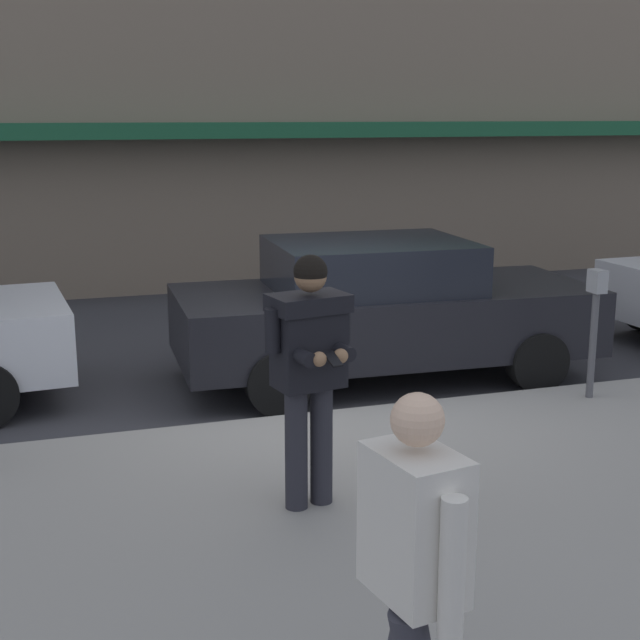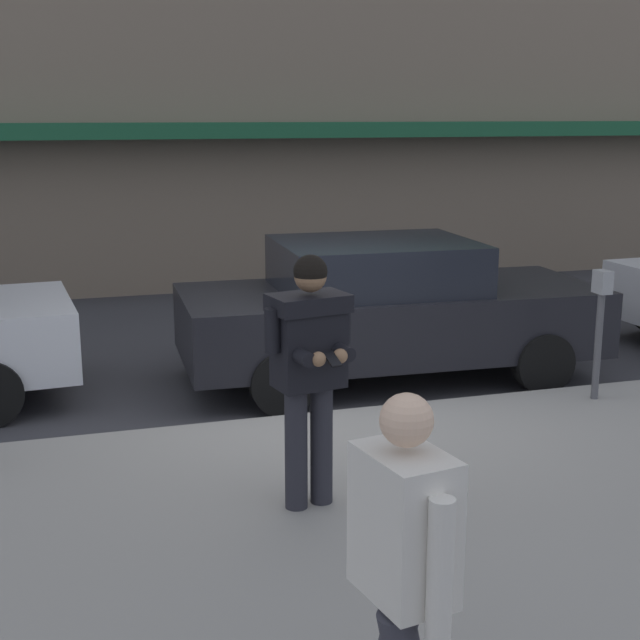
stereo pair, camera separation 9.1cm
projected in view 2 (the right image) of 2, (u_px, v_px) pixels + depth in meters
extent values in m
plane|color=#333338|center=(316.00, 419.00, 8.55)|extent=(80.00, 80.00, 0.00)
cube|color=gray|center=(571.00, 527.00, 6.16)|extent=(32.00, 5.30, 0.14)
cube|color=silver|center=(411.00, 407.00, 8.88)|extent=(28.00, 0.12, 0.01)
cube|color=#195133|center=(266.00, 130.00, 13.98)|extent=(26.60, 0.70, 0.24)
cube|color=black|center=(390.00, 320.00, 9.68)|extent=(4.56, 1.98, 0.70)
cube|color=black|center=(375.00, 265.00, 9.50)|extent=(2.13, 1.71, 0.52)
cylinder|color=black|center=(475.00, 326.00, 10.91)|extent=(0.65, 0.24, 0.64)
cylinder|color=black|center=(543.00, 363.00, 9.30)|extent=(0.65, 0.24, 0.64)
cylinder|color=black|center=(250.00, 340.00, 10.22)|extent=(0.65, 0.24, 0.64)
cylinder|color=black|center=(282.00, 383.00, 8.61)|extent=(0.65, 0.24, 0.64)
cylinder|color=#23232B|center=(321.00, 444.00, 6.30)|extent=(0.16, 0.16, 0.88)
cylinder|color=#23232B|center=(296.00, 449.00, 6.21)|extent=(0.16, 0.16, 0.88)
cube|color=black|center=(309.00, 342.00, 6.08)|extent=(0.51, 0.38, 0.64)
cube|color=black|center=(308.00, 303.00, 6.02)|extent=(0.58, 0.43, 0.12)
cylinder|color=black|center=(343.00, 322.00, 6.18)|extent=(0.11, 0.11, 0.30)
cylinder|color=black|center=(339.00, 350.00, 6.02)|extent=(0.16, 0.31, 0.10)
sphere|color=#8C6647|center=(340.00, 356.00, 5.87)|extent=(0.10, 0.10, 0.10)
cylinder|color=black|center=(273.00, 330.00, 5.94)|extent=(0.11, 0.11, 0.30)
cylinder|color=black|center=(300.00, 355.00, 5.89)|extent=(0.16, 0.31, 0.10)
sphere|color=#8C6647|center=(318.00, 359.00, 5.80)|extent=(0.10, 0.10, 0.10)
cube|color=black|center=(332.00, 359.00, 5.80)|extent=(0.10, 0.15, 0.07)
sphere|color=#8C6647|center=(310.00, 276.00, 5.95)|extent=(0.22, 0.22, 0.22)
sphere|color=black|center=(310.00, 272.00, 5.95)|extent=(0.23, 0.23, 0.23)
cube|color=silver|center=(404.00, 525.00, 3.47)|extent=(0.35, 0.46, 0.60)
cylinder|color=silver|center=(440.00, 572.00, 3.27)|extent=(0.10, 0.10, 0.58)
cylinder|color=silver|center=(372.00, 518.00, 3.70)|extent=(0.10, 0.10, 0.58)
sphere|color=beige|center=(407.00, 420.00, 3.37)|extent=(0.21, 0.21, 0.21)
cylinder|color=#4C4C51|center=(598.00, 347.00, 8.59)|extent=(0.07, 0.07, 1.05)
cube|color=gray|center=(603.00, 282.00, 8.45)|extent=(0.12, 0.18, 0.22)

